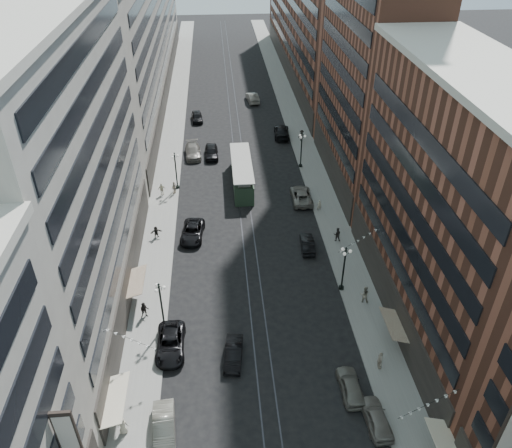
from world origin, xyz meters
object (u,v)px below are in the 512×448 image
object	(u,v)px
pedestrian_4	(380,360)
pedestrian_extra_2	(364,294)
car_1	(164,427)
car_2	(171,344)
lamppost_se_mid	(301,149)
pedestrian_8	(319,205)
pedestrian_9	(302,135)
car_extra_0	(376,418)
car_9	(197,117)
pedestrian_6	(162,189)
car_14	(252,98)
lamppost_sw_mid	(176,169)
car_4	(351,386)
car_8	(193,151)
car_11	(301,195)
pedestrian_5	(156,232)
car_5	(233,354)
streetcar	(242,174)
car_7	(192,232)
lamppost_sw_far	(161,304)
pedestrian_1	(123,425)
lamppost_se_far	(344,267)
car_10	(307,244)
pedestrian_extra_1	(174,188)
pedestrian_7	(337,234)
pedestrian_2	(145,310)
car_12	(282,131)
car_13	(211,152)

from	to	relation	value
pedestrian_4	pedestrian_extra_2	bearing A→B (deg)	0.13
car_1	car_2	xyz separation A→B (m)	(0.00, 8.62, -0.01)
car_1	car_2	distance (m)	8.62
lamppost_se_mid	pedestrian_8	size ratio (longest dim) A/B	3.50
pedestrian_9	car_extra_0	size ratio (longest dim) A/B	0.43
car_9	pedestrian_6	distance (m)	26.64
lamppost_se_mid	car_14	bearing A→B (deg)	100.39
lamppost_sw_mid	car_4	world-z (taller)	lamppost_sw_mid
car_8	car_11	distance (m)	21.11
pedestrian_6	pedestrian_9	bearing A→B (deg)	-153.18
pedestrian_5	car_5	bearing A→B (deg)	-83.32
lamppost_sw_mid	car_extra_0	bearing A→B (deg)	-65.73
car_1	pedestrian_4	bearing A→B (deg)	9.80
lamppost_se_mid	car_1	xyz separation A→B (m)	(-17.60, -43.46, -2.31)
lamppost_se_mid	car_2	world-z (taller)	lamppost_se_mid
streetcar	car_extra_0	world-z (taller)	streetcar
car_7	pedestrian_extra_2	xyz separation A→B (m)	(17.86, -13.10, 0.35)
pedestrian_6	pedestrian_8	bearing A→B (deg)	155.48
lamppost_sw_far	car_extra_0	distance (m)	21.40
car_11	lamppost_se_mid	bearing A→B (deg)	-96.67
pedestrian_1	car_2	bearing A→B (deg)	-116.58
car_5	car_9	distance (m)	56.11
lamppost_sw_far	car_2	size ratio (longest dim) A/B	0.99
lamppost_se_far	car_10	distance (m)	8.26
pedestrian_4	pedestrian_9	world-z (taller)	pedestrian_9
lamppost_se_mid	pedestrian_extra_1	bearing A→B (deg)	-160.97
car_2	pedestrian_extra_1	xyz separation A→B (m)	(-1.13, 28.38, 0.28)
pedestrian_extra_2	car_1	bearing A→B (deg)	46.29
lamppost_sw_far	pedestrian_7	distance (m)	23.57
car_2	car_14	size ratio (longest dim) A/B	1.02
lamppost_sw_far	car_11	distance (m)	28.19
pedestrian_2	pedestrian_7	xyz separation A→B (m)	(21.76, 11.13, 0.01)
pedestrian_1	lamppost_sw_mid	bearing A→B (deg)	-99.19
car_2	car_7	bearing A→B (deg)	84.71
lamppost_se_far	car_14	size ratio (longest dim) A/B	1.02
car_12	pedestrian_2	bearing A→B (deg)	70.32
streetcar	pedestrian_extra_2	size ratio (longest dim) A/B	6.51
car_2	car_1	bearing A→B (deg)	-90.16
streetcar	pedestrian_4	world-z (taller)	streetcar
pedestrian_extra_1	car_8	bearing A→B (deg)	-161.03
pedestrian_5	pedestrian_extra_2	bearing A→B (deg)	-47.60
car_2	pedestrian_8	world-z (taller)	pedestrian_8
car_2	car_extra_0	xyz separation A→B (m)	(16.77, -9.14, -0.03)
lamppost_sw_far	pedestrian_7	world-z (taller)	lamppost_sw_far
lamppost_se_far	car_10	bearing A→B (deg)	107.68
car_7	car_extra_0	bearing A→B (deg)	-54.40
pedestrian_6	pedestrian_7	xyz separation A→B (m)	(21.79, -12.59, 0.01)
streetcar	pedestrian_6	size ratio (longest dim) A/B	7.13
car_8	car_12	size ratio (longest dim) A/B	0.94
car_13	pedestrian_extra_2	size ratio (longest dim) A/B	2.60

